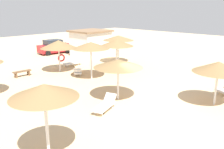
# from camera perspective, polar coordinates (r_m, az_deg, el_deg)

# --- Properties ---
(ground_plane) EXTENTS (80.00, 80.00, 0.00)m
(ground_plane) POSITION_cam_1_polar(r_m,az_deg,el_deg) (15.21, 8.27, -6.44)
(ground_plane) COLOR #DBBA8C
(parasol_1) EXTENTS (2.95, 2.95, 3.00)m
(parasol_1) POSITION_cam_1_polar(r_m,az_deg,el_deg) (19.39, -4.95, 6.76)
(parasol_1) COLOR silver
(parasol_1) RESTS_ON ground
(parasol_2) EXTENTS (3.03, 3.03, 2.56)m
(parasol_2) POSITION_cam_1_polar(r_m,az_deg,el_deg) (14.91, 1.44, 2.58)
(parasol_2) COLOR silver
(parasol_2) RESTS_ON ground
(parasol_3) EXTENTS (2.51, 2.51, 2.99)m
(parasol_3) POSITION_cam_1_polar(r_m,az_deg,el_deg) (9.07, -15.52, -3.75)
(parasol_3) COLOR silver
(parasol_3) RESTS_ON ground
(parasol_5) EXTENTS (3.16, 3.16, 2.83)m
(parasol_5) POSITION_cam_1_polar(r_m,az_deg,el_deg) (22.20, -12.34, 6.87)
(parasol_5) COLOR silver
(parasol_5) RESTS_ON ground
(parasol_6) EXTENTS (2.96, 2.96, 2.89)m
(parasol_6) POSITION_cam_1_polar(r_m,az_deg,el_deg) (21.78, 1.11, 7.39)
(parasol_6) COLOR silver
(parasol_6) RESTS_ON ground
(parasol_7) EXTENTS (2.92, 2.92, 2.62)m
(parasol_7) POSITION_cam_1_polar(r_m,az_deg,el_deg) (15.31, 23.53, 1.61)
(parasol_7) COLOR silver
(parasol_7) RESTS_ON ground
(parasol_8) EXTENTS (3.14, 3.14, 2.85)m
(parasol_8) POSITION_cam_1_polar(r_m,az_deg,el_deg) (25.18, 1.47, 8.50)
(parasol_8) COLOR silver
(parasol_8) RESTS_ON ground
(lounger_1) EXTENTS (1.64, 1.91, 0.70)m
(lounger_1) POSITION_cam_1_polar(r_m,az_deg,el_deg) (21.18, -8.01, 0.75)
(lounger_1) COLOR white
(lounger_1) RESTS_ON ground
(lounger_2) EXTENTS (1.98, 1.18, 0.75)m
(lounger_2) POSITION_cam_1_polar(r_m,az_deg,el_deg) (13.87, -1.66, -7.05)
(lounger_2) COLOR white
(lounger_2) RESTS_ON ground
(lounger_5) EXTENTS (1.89, 0.76, 0.80)m
(lounger_5) POSITION_cam_1_polar(r_m,az_deg,el_deg) (24.61, -9.04, 2.79)
(lounger_5) COLOR white
(lounger_5) RESTS_ON ground
(bench_0) EXTENTS (1.52, 0.47, 0.49)m
(bench_0) POSITION_cam_1_polar(r_m,az_deg,el_deg) (21.80, -20.18, 0.44)
(bench_0) COLOR brown
(bench_0) RESTS_ON ground
(parked_car) EXTENTS (4.16, 2.34, 1.72)m
(parked_car) POSITION_cam_1_polar(r_m,az_deg,el_deg) (31.67, -13.29, 6.28)
(parked_car) COLOR #B21E23
(parked_car) RESTS_ON ground
(beach_cabana) EXTENTS (4.14, 3.70, 3.05)m
(beach_cabana) POSITION_cam_1_polar(r_m,az_deg,el_deg) (29.16, -5.01, 7.31)
(beach_cabana) COLOR white
(beach_cabana) RESTS_ON ground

